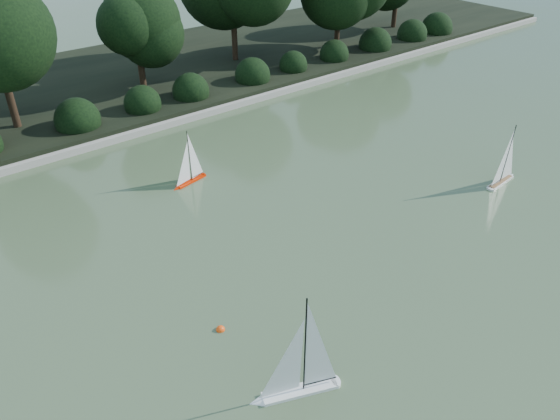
% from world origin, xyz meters
% --- Properties ---
extents(ground, '(80.00, 80.00, 0.00)m').
position_xyz_m(ground, '(0.00, 0.00, 0.00)').
color(ground, '#3D5231').
rests_on(ground, ground).
extents(pond_coping, '(40.00, 0.35, 0.18)m').
position_xyz_m(pond_coping, '(0.00, 9.00, 0.09)').
color(pond_coping, gray).
rests_on(pond_coping, ground).
extents(far_bank, '(40.00, 8.00, 0.30)m').
position_xyz_m(far_bank, '(0.00, 13.00, 0.15)').
color(far_bank, black).
rests_on(far_bank, ground).
extents(tree_line, '(26.31, 3.93, 4.39)m').
position_xyz_m(tree_line, '(1.23, 11.44, 2.64)').
color(tree_line, black).
rests_on(tree_line, ground).
extents(shrub_hedge, '(29.10, 1.10, 1.10)m').
position_xyz_m(shrub_hedge, '(0.00, 9.90, 0.45)').
color(shrub_hedge, black).
rests_on(shrub_hedge, ground).
extents(sailboat_white_a, '(1.31, 0.68, 1.84)m').
position_xyz_m(sailboat_white_a, '(-2.75, -0.31, 0.29)').
color(sailboat_white_a, white).
rests_on(sailboat_white_a, ground).
extents(sailboat_white_b, '(1.16, 0.27, 1.58)m').
position_xyz_m(sailboat_white_b, '(4.95, 1.23, 0.24)').
color(sailboat_white_b, silver).
rests_on(sailboat_white_b, ground).
extents(sailboat_orange, '(0.99, 0.34, 1.35)m').
position_xyz_m(sailboat_orange, '(-0.78, 5.79, 0.21)').
color(sailboat_orange, red).
rests_on(sailboat_orange, ground).
extents(race_buoy, '(0.14, 0.14, 0.14)m').
position_xyz_m(race_buoy, '(-2.85, 1.37, 0.00)').
color(race_buoy, '#FF490D').
rests_on(race_buoy, ground).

